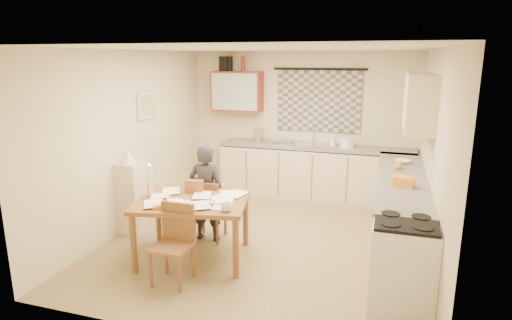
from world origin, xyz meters
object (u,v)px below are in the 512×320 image
(shelf_stand, at_px, (131,198))
(person, at_px, (206,193))
(counter_right, at_px, (400,211))
(stove, at_px, (402,266))
(counter_back, at_px, (315,172))
(dining_table, at_px, (193,229))
(chair_far, at_px, (210,221))

(shelf_stand, bearing_deg, person, 5.52)
(counter_right, height_order, person, person)
(person, bearing_deg, counter_right, -168.75)
(stove, bearing_deg, person, 158.50)
(counter_back, xyz_separation_m, dining_table, (-1.00, -2.78, -0.07))
(counter_back, height_order, stove, counter_back)
(counter_right, distance_m, dining_table, 2.65)
(counter_back, distance_m, shelf_stand, 3.17)
(chair_far, distance_m, shelf_stand, 1.15)
(counter_right, distance_m, stove, 1.57)
(stove, distance_m, dining_table, 2.42)
(counter_back, xyz_separation_m, stove, (1.38, -3.19, 0.01))
(counter_right, xyz_separation_m, person, (-2.45, -0.60, 0.20))
(counter_right, bearing_deg, shelf_stand, -168.72)
(dining_table, relative_size, person, 1.11)
(counter_back, relative_size, stove, 3.59)
(counter_back, height_order, dining_table, counter_back)
(counter_right, bearing_deg, chair_far, -166.42)
(dining_table, height_order, chair_far, chair_far)
(counter_right, distance_m, shelf_stand, 3.61)
(shelf_stand, bearing_deg, counter_right, 11.28)
(counter_back, xyz_separation_m, chair_far, (-1.04, -2.20, -0.19))
(dining_table, xyz_separation_m, person, (-0.07, 0.56, 0.27))
(dining_table, distance_m, chair_far, 0.59)
(counter_back, height_order, shelf_stand, shelf_stand)
(dining_table, distance_m, person, 0.63)
(person, bearing_deg, shelf_stand, 2.99)
(chair_far, bearing_deg, counter_back, -117.53)
(chair_far, bearing_deg, stove, 155.67)
(counter_right, relative_size, person, 2.26)
(stove, distance_m, shelf_stand, 3.64)
(stove, bearing_deg, dining_table, 170.44)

